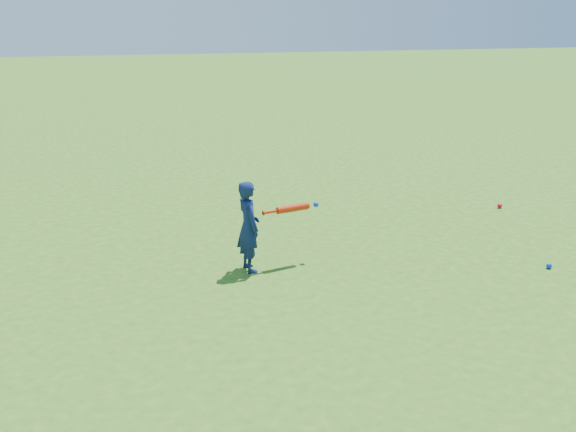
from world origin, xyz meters
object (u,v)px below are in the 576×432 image
object	(u,v)px
ground_ball_blue	(549,266)
bat_swing	(295,208)
child	(249,227)
ground_ball_red	(500,206)

from	to	relation	value
ground_ball_blue	bat_swing	size ratio (longest dim) A/B	0.09
child	ground_ball_blue	world-z (taller)	child
child	ground_ball_blue	bearing A→B (deg)	-112.84
child	bat_swing	xyz separation A→B (m)	(0.55, 0.08, 0.14)
child	ground_ball_blue	distance (m)	3.43
child	ground_ball_red	bearing A→B (deg)	-79.66
child	ground_ball_red	distance (m)	4.33
ground_ball_blue	bat_swing	bearing A→B (deg)	159.93
child	bat_swing	world-z (taller)	child
ground_ball_red	ground_ball_blue	size ratio (longest dim) A/B	1.11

